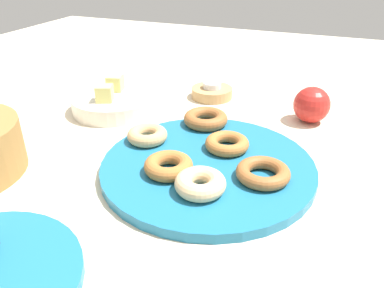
{
  "coord_description": "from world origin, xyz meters",
  "views": [
    {
      "loc": [
        -0.54,
        -0.18,
        0.36
      ],
      "look_at": [
        0.0,
        0.03,
        0.05
      ],
      "focal_mm": 35.65,
      "sensor_mm": 36.0,
      "label": 1
    }
  ],
  "objects_px": {
    "donut_2": "(200,183)",
    "apple": "(312,105)",
    "donut_plate": "(208,166)",
    "donut_0": "(227,144)",
    "donut_3": "(147,135)",
    "melon_chunk_left": "(105,93)",
    "melon_chunk_right": "(115,83)",
    "tealight": "(212,85)",
    "donut_5": "(206,119)",
    "donut_4": "(263,173)",
    "fruit_bowl": "(114,103)",
    "candle_holder": "(212,93)",
    "donut_1": "(169,166)"
  },
  "relations": [
    {
      "from": "tealight",
      "to": "donut_0",
      "type": "bearing_deg",
      "value": -155.94
    },
    {
      "from": "donut_2",
      "to": "apple",
      "type": "xyz_separation_m",
      "value": [
        0.37,
        -0.13,
        0.01
      ]
    },
    {
      "from": "donut_plate",
      "to": "donut_0",
      "type": "bearing_deg",
      "value": -16.41
    },
    {
      "from": "donut_3",
      "to": "melon_chunk_left",
      "type": "height_order",
      "value": "melon_chunk_left"
    },
    {
      "from": "donut_5",
      "to": "donut_plate",
      "type": "bearing_deg",
      "value": -158.72
    },
    {
      "from": "tealight",
      "to": "melon_chunk_right",
      "type": "bearing_deg",
      "value": 122.68
    },
    {
      "from": "melon_chunk_left",
      "to": "melon_chunk_right",
      "type": "xyz_separation_m",
      "value": [
        0.07,
        0.01,
        0.0
      ]
    },
    {
      "from": "melon_chunk_left",
      "to": "fruit_bowl",
      "type": "bearing_deg",
      "value": 0.0
    },
    {
      "from": "donut_5",
      "to": "melon_chunk_right",
      "type": "height_order",
      "value": "melon_chunk_right"
    },
    {
      "from": "donut_2",
      "to": "donut_5",
      "type": "distance_m",
      "value": 0.24
    },
    {
      "from": "donut_3",
      "to": "candle_holder",
      "type": "height_order",
      "value": "donut_3"
    },
    {
      "from": "donut_4",
      "to": "fruit_bowl",
      "type": "height_order",
      "value": "donut_4"
    },
    {
      "from": "donut_plate",
      "to": "tealight",
      "type": "distance_m",
      "value": 0.36
    },
    {
      "from": "donut_0",
      "to": "donut_4",
      "type": "height_order",
      "value": "same"
    },
    {
      "from": "candle_holder",
      "to": "donut_1",
      "type": "bearing_deg",
      "value": -171.59
    },
    {
      "from": "donut_4",
      "to": "apple",
      "type": "relative_size",
      "value": 1.1
    },
    {
      "from": "donut_0",
      "to": "donut_4",
      "type": "relative_size",
      "value": 0.92
    },
    {
      "from": "donut_3",
      "to": "melon_chunk_left",
      "type": "xyz_separation_m",
      "value": [
        0.11,
        0.16,
        0.03
      ]
    },
    {
      "from": "donut_0",
      "to": "melon_chunk_right",
      "type": "xyz_separation_m",
      "value": [
        0.15,
        0.33,
        0.03
      ]
    },
    {
      "from": "donut_0",
      "to": "fruit_bowl",
      "type": "xyz_separation_m",
      "value": [
        0.12,
        0.31,
        -0.01
      ]
    },
    {
      "from": "melon_chunk_right",
      "to": "apple",
      "type": "relative_size",
      "value": 0.45
    },
    {
      "from": "donut_2",
      "to": "melon_chunk_left",
      "type": "relative_size",
      "value": 2.22
    },
    {
      "from": "donut_5",
      "to": "candle_holder",
      "type": "relative_size",
      "value": 0.88
    },
    {
      "from": "donut_1",
      "to": "melon_chunk_right",
      "type": "bearing_deg",
      "value": 44.87
    },
    {
      "from": "donut_plate",
      "to": "donut_5",
      "type": "height_order",
      "value": "donut_5"
    },
    {
      "from": "donut_0",
      "to": "donut_2",
      "type": "distance_m",
      "value": 0.14
    },
    {
      "from": "donut_2",
      "to": "fruit_bowl",
      "type": "relative_size",
      "value": 0.41
    },
    {
      "from": "donut_5",
      "to": "apple",
      "type": "xyz_separation_m",
      "value": [
        0.14,
        -0.2,
        0.01
      ]
    },
    {
      "from": "donut_4",
      "to": "candle_holder",
      "type": "bearing_deg",
      "value": 30.43
    },
    {
      "from": "donut_3",
      "to": "donut_4",
      "type": "relative_size",
      "value": 0.87
    },
    {
      "from": "donut_3",
      "to": "donut_4",
      "type": "xyz_separation_m",
      "value": [
        -0.05,
        -0.24,
        -0.0
      ]
    },
    {
      "from": "donut_0",
      "to": "candle_holder",
      "type": "height_order",
      "value": "donut_0"
    },
    {
      "from": "donut_3",
      "to": "fruit_bowl",
      "type": "relative_size",
      "value": 0.39
    },
    {
      "from": "donut_2",
      "to": "donut_3",
      "type": "relative_size",
      "value": 1.04
    },
    {
      "from": "donut_0",
      "to": "donut_2",
      "type": "bearing_deg",
      "value": -179.65
    },
    {
      "from": "donut_3",
      "to": "melon_chunk_right",
      "type": "distance_m",
      "value": 0.25
    },
    {
      "from": "donut_5",
      "to": "apple",
      "type": "distance_m",
      "value": 0.24
    },
    {
      "from": "donut_4",
      "to": "donut_0",
      "type": "bearing_deg",
      "value": 48.21
    },
    {
      "from": "fruit_bowl",
      "to": "candle_holder",
      "type": "bearing_deg",
      "value": -48.84
    },
    {
      "from": "donut_4",
      "to": "melon_chunk_left",
      "type": "relative_size",
      "value": 2.46
    },
    {
      "from": "donut_5",
      "to": "tealight",
      "type": "distance_m",
      "value": 0.2
    },
    {
      "from": "donut_5",
      "to": "melon_chunk_left",
      "type": "bearing_deg",
      "value": 91.23
    },
    {
      "from": "donut_2",
      "to": "apple",
      "type": "relative_size",
      "value": 1.0
    },
    {
      "from": "donut_0",
      "to": "candle_holder",
      "type": "bearing_deg",
      "value": 24.06
    },
    {
      "from": "donut_plate",
      "to": "donut_3",
      "type": "distance_m",
      "value": 0.14
    },
    {
      "from": "donut_2",
      "to": "tealight",
      "type": "distance_m",
      "value": 0.44
    },
    {
      "from": "donut_0",
      "to": "apple",
      "type": "xyz_separation_m",
      "value": [
        0.22,
        -0.13,
        0.01
      ]
    },
    {
      "from": "donut_plate",
      "to": "fruit_bowl",
      "type": "height_order",
      "value": "fruit_bowl"
    },
    {
      "from": "donut_5",
      "to": "melon_chunk_right",
      "type": "bearing_deg",
      "value": 76.02
    },
    {
      "from": "candle_holder",
      "to": "tealight",
      "type": "distance_m",
      "value": 0.02
    }
  ]
}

